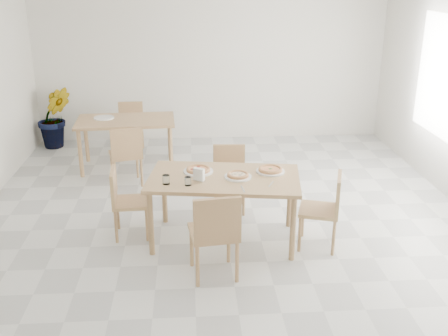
{
  "coord_description": "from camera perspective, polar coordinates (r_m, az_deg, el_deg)",
  "views": [
    {
      "loc": [
        -0.39,
        -5.55,
        2.8
      ],
      "look_at": [
        -0.04,
        -0.36,
        0.85
      ],
      "focal_mm": 42.0,
      "sensor_mm": 36.0,
      "label": 1
    }
  ],
  "objects": [
    {
      "name": "fork_a",
      "position": [
        5.41,
        5.14,
        -1.77
      ],
      "size": [
        0.09,
        0.16,
        0.01
      ],
      "primitive_type": "cube",
      "rotation": [
        0.0,
        0.0,
        -0.46
      ],
      "color": "silver",
      "rests_on": "main_table"
    },
    {
      "name": "pizza_margherita",
      "position": [
        5.74,
        5.07,
        -0.15
      ],
      "size": [
        0.31,
        0.31,
        0.03
      ],
      "rotation": [
        0.0,
        0.0,
        -0.2
      ],
      "color": "#E5A16C",
      "rests_on": "plate_margherita"
    },
    {
      "name": "pizza_pepperoni",
      "position": [
        5.72,
        -2.82,
        -0.14
      ],
      "size": [
        0.29,
        0.29,
        0.03
      ],
      "rotation": [
        0.0,
        0.0,
        0.11
      ],
      "color": "#E5A16C",
      "rests_on": "plate_pepperoni"
    },
    {
      "name": "chair_back_s",
      "position": [
        7.29,
        -10.61,
        1.72
      ],
      "size": [
        0.51,
        0.51,
        0.85
      ],
      "rotation": [
        0.0,
        0.0,
        3.39
      ],
      "color": "tan",
      "rests_on": "ground"
    },
    {
      "name": "chair_north",
      "position": [
        6.49,
        0.57,
        -0.54
      ],
      "size": [
        0.41,
        0.41,
        0.8
      ],
      "rotation": [
        0.0,
        0.0,
        -0.05
      ],
      "color": "tan",
      "rests_on": "ground"
    },
    {
      "name": "pizza_mushroom",
      "position": [
        5.56,
        1.52,
        -0.73
      ],
      "size": [
        0.29,
        0.29,
        0.03
      ],
      "rotation": [
        0.0,
        0.0,
        -0.29
      ],
      "color": "#E5A16C",
      "rests_on": "plate_mushroom"
    },
    {
      "name": "plate_pepperoni",
      "position": [
        5.73,
        -2.81,
        -0.36
      ],
      "size": [
        0.33,
        0.33,
        0.02
      ],
      "primitive_type": "cylinder",
      "color": "white",
      "rests_on": "main_table"
    },
    {
      "name": "tumbler_b",
      "position": [
        5.37,
        -3.94,
        -1.45
      ],
      "size": [
        0.07,
        0.07,
        0.09
      ],
      "primitive_type": "cylinder",
      "color": "white",
      "rests_on": "main_table"
    },
    {
      "name": "chair_back_n",
      "position": [
        8.78,
        -10.09,
        4.81
      ],
      "size": [
        0.41,
        0.41,
        0.81
      ],
      "rotation": [
        0.0,
        0.0,
        0.02
      ],
      "color": "tan",
      "rests_on": "ground"
    },
    {
      "name": "chair_west",
      "position": [
        5.9,
        -10.85,
        -3.21
      ],
      "size": [
        0.41,
        0.41,
        0.79
      ],
      "rotation": [
        0.0,
        0.0,
        1.63
      ],
      "color": "tan",
      "rests_on": "ground"
    },
    {
      "name": "plate_empty",
      "position": [
        8.07,
        -12.94,
        5.35
      ],
      "size": [
        0.3,
        0.3,
        0.02
      ],
      "primitive_type": "cylinder",
      "color": "white",
      "rests_on": "second_table"
    },
    {
      "name": "chair_south",
      "position": [
        4.96,
        -0.97,
        -6.79
      ],
      "size": [
        0.5,
        0.5,
        0.9
      ],
      "rotation": [
        0.0,
        0.0,
        3.28
      ],
      "color": "tan",
      "rests_on": "ground"
    },
    {
      "name": "chair_east",
      "position": [
        5.66,
        11.12,
        -4.04
      ],
      "size": [
        0.51,
        0.51,
        0.83
      ],
      "rotation": [
        0.0,
        0.0,
        -1.87
      ],
      "color": "tan",
      "rests_on": "ground"
    },
    {
      "name": "tumbler_a",
      "position": [
        5.42,
        -6.32,
        -1.26
      ],
      "size": [
        0.07,
        0.07,
        0.1
      ],
      "primitive_type": "cylinder",
      "color": "white",
      "rests_on": "main_table"
    },
    {
      "name": "napkin_holder",
      "position": [
        5.46,
        -2.74,
        -0.77
      ],
      "size": [
        0.14,
        0.12,
        0.14
      ],
      "rotation": [
        0.0,
        0.0,
        -0.51
      ],
      "color": "silver",
      "rests_on": "main_table"
    },
    {
      "name": "fork_b",
      "position": [
        5.27,
        2.07,
        -2.32
      ],
      "size": [
        0.03,
        0.18,
        0.01
      ],
      "primitive_type": "cube",
      "rotation": [
        0.0,
        0.0,
        0.09
      ],
      "color": "silver",
      "rests_on": "main_table"
    },
    {
      "name": "plate_margherita",
      "position": [
        5.74,
        5.06,
        -0.36
      ],
      "size": [
        0.31,
        0.31,
        0.02
      ],
      "primitive_type": "cylinder",
      "color": "white",
      "rests_on": "main_table"
    },
    {
      "name": "main_table",
      "position": [
        5.62,
        0.0,
        -1.68
      ],
      "size": [
        1.72,
        1.13,
        0.75
      ],
      "rotation": [
        0.0,
        0.0,
        -0.14
      ],
      "color": "tan",
      "rests_on": "ground"
    },
    {
      "name": "potted_plant",
      "position": [
        9.27,
        -17.94,
        5.27
      ],
      "size": [
        0.69,
        0.62,
        1.03
      ],
      "primitive_type": "imported",
      "rotation": [
        0.0,
        0.0,
        0.34
      ],
      "color": "#1E641E",
      "rests_on": "ground"
    },
    {
      "name": "second_table",
      "position": [
        7.97,
        -10.64,
        4.61
      ],
      "size": [
        1.48,
        0.89,
        0.75
      ],
      "rotation": [
        0.0,
        0.0,
        0.05
      ],
      "color": "tan",
      "rests_on": "ground"
    },
    {
      "name": "plate_mushroom",
      "position": [
        5.57,
        1.52,
        -0.95
      ],
      "size": [
        0.29,
        0.29,
        0.02
      ],
      "primitive_type": "cylinder",
      "color": "white",
      "rests_on": "main_table"
    }
  ]
}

